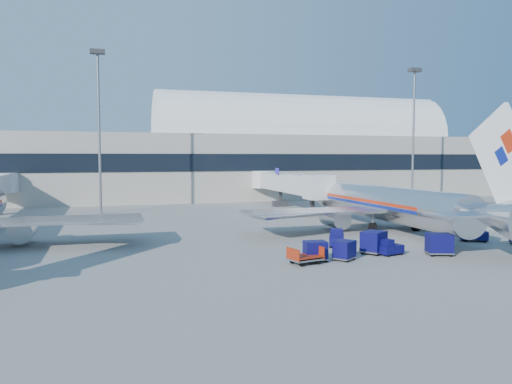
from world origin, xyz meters
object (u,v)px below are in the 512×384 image
object	(u,v)px
cart_train_c	(315,251)
tug_left	(336,238)
mast_east	(414,116)
cart_open_red	(305,258)
jetbridge_near	(285,183)
cart_train_a	(374,242)
barrier_mid	(493,225)
barrier_near	(467,227)
airliner_main	(390,204)
mast_west	(99,107)
tug_lead	(390,248)
cart_solo_near	(439,244)
cart_train_b	(344,250)
tug_right	(472,234)

from	to	relation	value
cart_train_c	tug_left	bearing A→B (deg)	56.75
mast_east	cart_open_red	size ratio (longest dim) A/B	8.38
jetbridge_near	cart_train_a	bearing A→B (deg)	-98.87
mast_east	barrier_mid	world-z (taller)	mast_east
barrier_near	barrier_mid	distance (m)	3.30
jetbridge_near	barrier_mid	world-z (taller)	jetbridge_near
airliner_main	mast_west	distance (m)	41.12
tug_lead	cart_train_c	size ratio (longest dim) A/B	1.19
cart_solo_near	cart_train_a	bearing A→B (deg)	174.14
cart_train_b	cart_solo_near	xyz separation A→B (m)	(8.23, -0.42, 0.13)
cart_solo_near	tug_left	bearing A→B (deg)	153.71
cart_solo_near	barrier_near	bearing A→B (deg)	60.51
mast_west	tug_left	bearing A→B (deg)	-57.97
jetbridge_near	cart_train_c	world-z (taller)	jetbridge_near
barrier_mid	tug_lead	world-z (taller)	tug_lead
tug_lead	cart_open_red	world-z (taller)	tug_lead
airliner_main	cart_open_red	world-z (taller)	airliner_main
cart_train_c	cart_train_b	bearing A→B (deg)	-1.31
airliner_main	cart_train_a	world-z (taller)	airliner_main
cart_solo_near	cart_open_red	distance (m)	11.62
mast_west	barrier_near	world-z (taller)	mast_west
barrier_near	tug_left	bearing A→B (deg)	-165.67
barrier_near	tug_left	xyz separation A→B (m)	(-17.66, -4.51, 0.30)
airliner_main	jetbridge_near	bearing A→B (deg)	95.22
barrier_mid	tug_right	size ratio (longest dim) A/B	1.12
cart_train_b	mast_west	bearing A→B (deg)	78.81
mast_west	mast_east	bearing A→B (deg)	0.00
cart_train_a	tug_lead	bearing A→B (deg)	-80.13
barrier_near	barrier_mid	world-z (taller)	same
jetbridge_near	tug_right	size ratio (longest dim) A/B	10.24
cart_train_b	cart_open_red	world-z (taller)	cart_train_b
tug_lead	cart_train_b	size ratio (longest dim) A/B	1.04
barrier_mid	tug_right	distance (m)	9.41
tug_left	tug_lead	bearing A→B (deg)	-127.45
cart_train_a	cart_train_c	bearing A→B (deg)	158.73
tug_right	tug_left	world-z (taller)	tug_left
airliner_main	cart_solo_near	xyz separation A→B (m)	(-3.47, -13.04, -1.98)
cart_train_c	cart_solo_near	world-z (taller)	cart_solo_near
tug_right	barrier_near	bearing A→B (deg)	81.17
cart_train_c	cart_open_red	distance (m)	1.34
airliner_main	cart_train_b	bearing A→B (deg)	-132.84
tug_lead	airliner_main	bearing A→B (deg)	44.19
jetbridge_near	tug_lead	xyz separation A→B (m)	(-4.88, -38.20, -3.32)
tug_lead	tug_left	size ratio (longest dim) A/B	0.79
jetbridge_near	cart_train_b	bearing A→B (deg)	-103.44
cart_train_a	cart_solo_near	xyz separation A→B (m)	(4.75, -2.09, -0.05)
airliner_main	tug_right	size ratio (longest dim) A/B	13.88
cart_open_red	tug_lead	bearing A→B (deg)	-6.01
tug_left	cart_open_red	size ratio (longest dim) A/B	1.05
airliner_main	cart_solo_near	size ratio (longest dim) A/B	15.68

